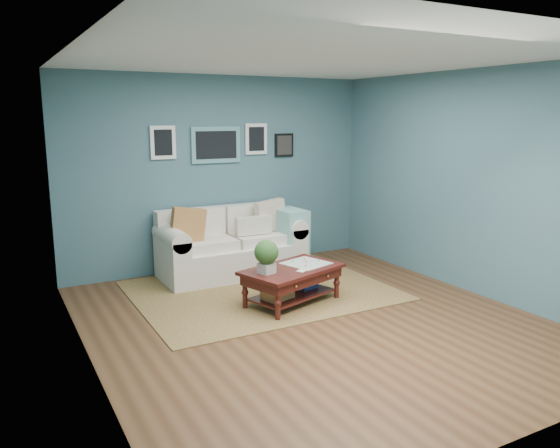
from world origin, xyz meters
TOP-DOWN VIEW (x-y plane):
  - room_shell at (0.00, 0.06)m, footprint 5.00×5.02m
  - area_rug at (-0.03, 1.18)m, footprint 3.05×2.44m
  - loveseat at (0.02, 2.03)m, footprint 1.97×0.90m
  - coffee_table at (0.02, 0.58)m, footprint 1.30×0.99m

SIDE VIEW (x-z plane):
  - area_rug at x=-0.03m, z-range 0.00..0.01m
  - coffee_table at x=0.02m, z-range -0.05..0.76m
  - loveseat at x=0.02m, z-range -0.09..0.92m
  - room_shell at x=0.00m, z-range 0.01..2.71m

